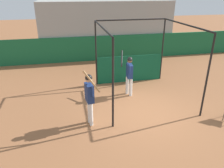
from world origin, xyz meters
name	(u,v)px	position (x,y,z in m)	size (l,w,h in m)	color
ground_plane	(146,113)	(0.00, 0.00, 0.00)	(60.00, 60.00, 0.00)	#935B38
outfield_wall	(110,48)	(0.00, 7.00, 0.79)	(24.00, 0.12, 1.58)	#196038
bleacher_section	(104,27)	(0.00, 9.06, 1.82)	(8.70, 4.00, 3.66)	#9E9E99
batting_cage	(135,61)	(0.23, 2.40, 1.32)	(3.38, 3.77, 3.06)	black
player_batter	(129,72)	(-0.22, 1.68, 1.04)	(0.53, 0.94, 1.87)	white
player_waiting	(90,95)	(-2.14, -0.26, 1.11)	(0.53, 0.71, 2.08)	white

